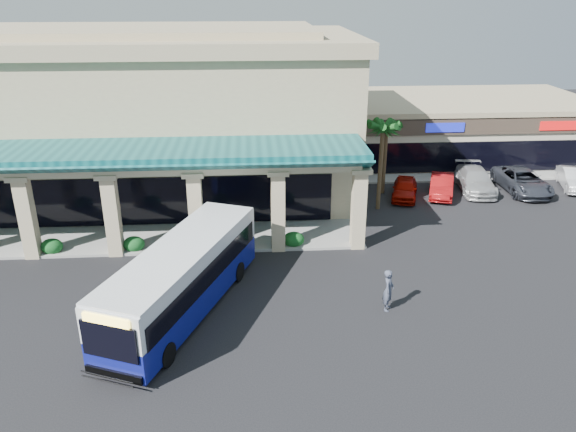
{
  "coord_description": "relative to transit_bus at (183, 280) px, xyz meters",
  "views": [
    {
      "loc": [
        0.06,
        -23.5,
        13.9
      ],
      "look_at": [
        2.02,
        4.78,
        2.2
      ],
      "focal_mm": 35.0,
      "sensor_mm": 36.0,
      "label": 1
    }
  ],
  "objects": [
    {
      "name": "palm_1",
      "position": [
        12.62,
        15.0,
        1.28
      ],
      "size": [
        2.4,
        2.4,
        5.8
      ],
      "primitive_type": null,
      "color": "#114113",
      "rests_on": "ground"
    },
    {
      "name": "main_building",
      "position": [
        -4.88,
        17.0,
        4.05
      ],
      "size": [
        30.8,
        14.8,
        11.35
      ],
      "primitive_type": null,
      "color": "tan",
      "rests_on": "ground"
    },
    {
      "name": "car_gray",
      "position": [
        22.74,
        14.65,
        -0.82
      ],
      "size": [
        2.68,
        5.8,
        1.61
      ],
      "primitive_type": "imported",
      "rotation": [
        0.0,
        0.0,
        0.0
      ],
      "color": "#373A44",
      "rests_on": "ground"
    },
    {
      "name": "ground",
      "position": [
        3.12,
        1.0,
        -1.62
      ],
      "size": [
        110.0,
        110.0,
        0.0
      ],
      "primitive_type": "plane",
      "color": "black"
    },
    {
      "name": "arcade",
      "position": [
        -4.88,
        7.8,
        1.23
      ],
      "size": [
        30.0,
        6.2,
        5.7
      ],
      "primitive_type": null,
      "color": "#0D4C50",
      "rests_on": "ground"
    },
    {
      "name": "car_red",
      "position": [
        19.4,
        15.05,
        -0.82
      ],
      "size": [
        2.95,
        5.76,
        1.6
      ],
      "primitive_type": "imported",
      "rotation": [
        0.0,
        0.0,
        -0.13
      ],
      "color": "#AFAFAF",
      "rests_on": "ground"
    },
    {
      "name": "transit_bus",
      "position": [
        0.0,
        0.0,
        0.0
      ],
      "size": [
        6.87,
        11.8,
        3.25
      ],
      "primitive_type": null,
      "rotation": [
        0.0,
        0.0,
        -0.38
      ],
      "color": "navy",
      "rests_on": "ground"
    },
    {
      "name": "car_white",
      "position": [
        16.65,
        14.21,
        -0.89
      ],
      "size": [
        2.92,
        4.72,
        1.47
      ],
      "primitive_type": "imported",
      "rotation": [
        0.0,
        0.0,
        -0.33
      ],
      "color": "#AB1113",
      "rests_on": "ground"
    },
    {
      "name": "palm_0",
      "position": [
        11.62,
        12.0,
        1.68
      ],
      "size": [
        2.4,
        2.4,
        6.6
      ],
      "primitive_type": null,
      "color": "#114113",
      "rests_on": "ground"
    },
    {
      "name": "car_silver",
      "position": [
        13.92,
        13.91,
        -0.92
      ],
      "size": [
        2.81,
        4.43,
        1.4
      ],
      "primitive_type": "imported",
      "rotation": [
        0.0,
        0.0,
        -0.3
      ],
      "color": "#970D02",
      "rests_on": "ground"
    },
    {
      "name": "strip_mall",
      "position": [
        21.12,
        25.0,
        0.83
      ],
      "size": [
        22.5,
        12.5,
        4.9
      ],
      "primitive_type": null,
      "color": "beige",
      "rests_on": "ground"
    },
    {
      "name": "pedestrian",
      "position": [
        9.31,
        -0.5,
        -0.62
      ],
      "size": [
        0.73,
        0.86,
        2.01
      ],
      "primitive_type": "imported",
      "rotation": [
        0.0,
        0.0,
        1.17
      ],
      "color": "#404658",
      "rests_on": "ground"
    },
    {
      "name": "broadleaf_tree",
      "position": [
        10.62,
        20.0,
        0.78
      ],
      "size": [
        2.6,
        2.6,
        4.81
      ],
      "primitive_type": null,
      "color": "#104918",
      "rests_on": "ground"
    },
    {
      "name": "car_extra",
      "position": [
        26.79,
        15.0,
        -0.88
      ],
      "size": [
        2.77,
        4.78,
        1.49
      ],
      "primitive_type": "imported",
      "rotation": [
        0.0,
        0.0,
        -0.28
      ],
      "color": "silver",
      "rests_on": "ground"
    }
  ]
}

